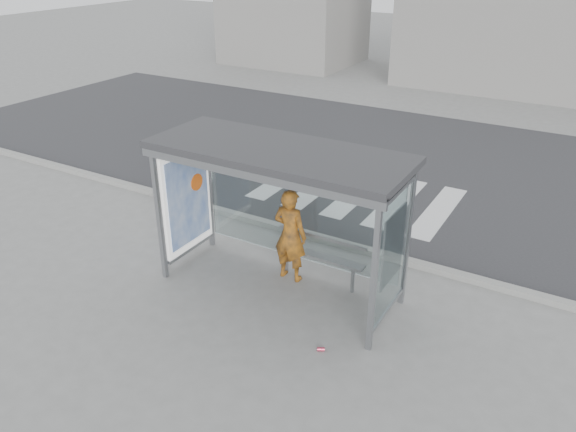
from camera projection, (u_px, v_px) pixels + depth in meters
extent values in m
plane|color=slate|center=(279.00, 289.00, 9.92)|extent=(80.00, 80.00, 0.00)
cube|color=#2D2D30|center=(411.00, 165.00, 15.33)|extent=(30.00, 10.00, 0.01)
cube|color=gray|center=(329.00, 240.00, 11.40)|extent=(30.00, 0.18, 0.12)
cube|color=silver|center=(286.00, 178.00, 14.53)|extent=(0.55, 3.00, 0.00)
cube|color=silver|center=(321.00, 185.00, 14.08)|extent=(0.55, 3.00, 0.00)
cube|color=silver|center=(357.00, 194.00, 13.63)|extent=(0.55, 3.00, 0.00)
cube|color=silver|center=(396.00, 202.00, 13.17)|extent=(0.55, 3.00, 0.00)
cube|color=silver|center=(438.00, 212.00, 12.72)|extent=(0.55, 3.00, 0.00)
cube|color=gray|center=(159.00, 215.00, 9.73)|extent=(0.08, 0.08, 2.50)
cube|color=gray|center=(374.00, 279.00, 7.92)|extent=(0.08, 0.08, 2.50)
cube|color=gray|center=(209.00, 188.00, 10.81)|extent=(0.08, 0.08, 2.50)
cube|color=gray|center=(408.00, 238.00, 9.00)|extent=(0.08, 0.08, 2.50)
cube|color=#2D2D30|center=(278.00, 152.00, 8.78)|extent=(4.25, 1.65, 0.12)
cube|color=gray|center=(251.00, 174.00, 8.24)|extent=(4.25, 0.06, 0.18)
cube|color=white|center=(299.00, 208.00, 9.88)|extent=(3.80, 0.02, 2.00)
cube|color=white|center=(185.00, 198.00, 10.25)|extent=(0.15, 1.25, 2.00)
cube|color=#2F58AC|center=(189.00, 199.00, 10.21)|extent=(0.01, 1.10, 1.70)
cylinder|color=#E65A14|center=(197.00, 182.00, 10.29)|extent=(0.02, 0.32, 0.32)
cube|color=white|center=(392.00, 254.00, 8.44)|extent=(0.03, 1.25, 2.00)
cube|color=beige|center=(392.00, 246.00, 8.44)|extent=(0.03, 0.86, 1.16)
cube|color=gray|center=(508.00, 23.00, 22.74)|extent=(8.00, 5.00, 5.00)
imported|color=orange|center=(290.00, 235.00, 9.87)|extent=(0.65, 0.44, 1.75)
cube|color=slate|center=(319.00, 256.00, 9.91)|extent=(1.71, 0.21, 0.05)
cylinder|color=slate|center=(287.00, 260.00, 10.33)|extent=(0.07, 0.07, 0.50)
cylinder|color=slate|center=(353.00, 280.00, 9.73)|extent=(0.07, 0.07, 0.50)
cube|color=slate|center=(322.00, 238.00, 9.83)|extent=(1.71, 0.04, 0.06)
cylinder|color=#E74364|center=(321.00, 349.00, 8.41)|extent=(0.13, 0.11, 0.06)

